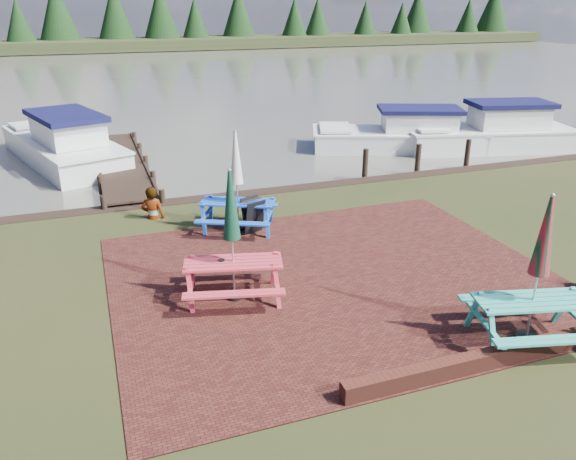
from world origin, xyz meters
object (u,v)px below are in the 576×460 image
(picnic_table_teal, at_px, (534,293))
(picnic_table_red, at_px, (233,256))
(jetty, at_px, (122,164))
(chalkboard, at_px, (253,215))
(picnic_table_blue, at_px, (237,197))
(boat_jetty, at_px, (64,146))
(person, at_px, (151,187))
(boat_far, at_px, (491,134))
(boat_near, at_px, (402,136))

(picnic_table_teal, relative_size, picnic_table_red, 1.01)
(jetty, bearing_deg, picnic_table_teal, -67.35)
(chalkboard, bearing_deg, jetty, 90.54)
(jetty, bearing_deg, picnic_table_blue, -71.63)
(jetty, distance_m, boat_jetty, 2.76)
(picnic_table_red, xyz_separation_m, person, (-0.94, 4.92, -0.04))
(picnic_table_red, bearing_deg, picnic_table_teal, -22.02)
(jetty, bearing_deg, boat_far, -6.37)
(boat_jetty, bearing_deg, picnic_table_red, -93.62)
(picnic_table_blue, xyz_separation_m, jetty, (-2.32, 6.98, -0.77))
(chalkboard, xyz_separation_m, person, (-2.24, 1.82, 0.42))
(picnic_table_teal, relative_size, jetty, 0.29)
(jetty, relative_size, boat_near, 1.26)
(picnic_table_red, bearing_deg, boat_near, 60.33)
(boat_far, bearing_deg, picnic_table_blue, 127.90)
(jetty, bearing_deg, picnic_table_red, -82.68)
(picnic_table_teal, distance_m, boat_far, 14.69)
(person, bearing_deg, picnic_table_red, 124.68)
(person, bearing_deg, picnic_table_blue, 165.10)
(picnic_table_blue, relative_size, person, 1.45)
(boat_jetty, bearing_deg, boat_far, -30.71)
(picnic_table_blue, height_order, boat_far, picnic_table_blue)
(chalkboard, bearing_deg, picnic_table_blue, 119.22)
(picnic_table_teal, relative_size, boat_far, 0.37)
(picnic_table_teal, bearing_deg, picnic_table_blue, 131.15)
(jetty, bearing_deg, boat_jetty, 132.51)
(picnic_table_blue, distance_m, person, 2.47)
(picnic_table_blue, height_order, jetty, picnic_table_blue)
(jetty, height_order, boat_near, boat_near)
(chalkboard, bearing_deg, boat_jetty, 96.41)
(chalkboard, bearing_deg, picnic_table_teal, -83.72)
(person, bearing_deg, chalkboard, 164.73)
(boat_far, bearing_deg, boat_jetty, 90.92)
(picnic_table_red, relative_size, boat_far, 0.37)
(picnic_table_teal, xyz_separation_m, picnic_table_red, (-4.29, 3.13, -0.01))
(picnic_table_red, relative_size, boat_near, 0.36)
(boat_jetty, relative_size, person, 4.48)
(picnic_table_teal, height_order, picnic_table_blue, picnic_table_teal)
(picnic_table_red, xyz_separation_m, boat_far, (12.91, 8.76, -0.48))
(boat_jetty, xyz_separation_m, person, (2.25, -7.45, 0.43))
(picnic_table_blue, relative_size, boat_near, 0.35)
(boat_far, bearing_deg, picnic_table_teal, 157.66)
(picnic_table_teal, bearing_deg, jetty, 126.84)
(picnic_table_teal, xyz_separation_m, boat_jetty, (-7.48, 15.50, -0.48))
(picnic_table_red, xyz_separation_m, picnic_table_blue, (0.99, 3.37, -0.02))
(picnic_table_blue, distance_m, boat_near, 10.82)
(picnic_table_red, bearing_deg, boat_far, 48.20)
(boat_near, bearing_deg, boat_jetty, 100.67)
(picnic_table_teal, relative_size, person, 1.51)
(chalkboard, height_order, jetty, chalkboard)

